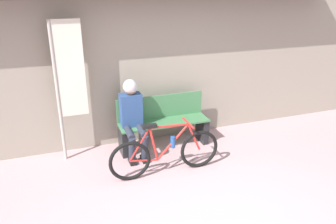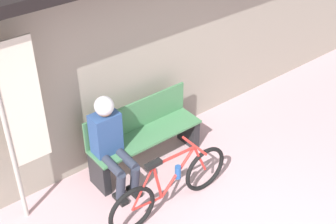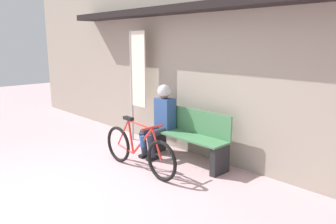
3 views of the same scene
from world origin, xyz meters
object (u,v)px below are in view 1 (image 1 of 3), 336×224
object	(u,v)px
bicycle	(166,153)
person_seated	(132,113)
banner_pole	(67,78)
park_bench_near	(163,124)

from	to	relation	value
bicycle	person_seated	size ratio (longest dim) A/B	1.34
bicycle	banner_pole	bearing A→B (deg)	142.39
park_bench_near	bicycle	xyz separation A→B (m)	(-0.25, -0.85, -0.07)
banner_pole	park_bench_near	bearing A→B (deg)	-3.43
bicycle	person_seated	bearing A→B (deg)	111.85
park_bench_near	bicycle	bearing A→B (deg)	-106.29
bicycle	park_bench_near	bearing A→B (deg)	73.71
park_bench_near	bicycle	distance (m)	0.89
person_seated	banner_pole	world-z (taller)	banner_pole
person_seated	banner_pole	size ratio (longest dim) A/B	0.58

